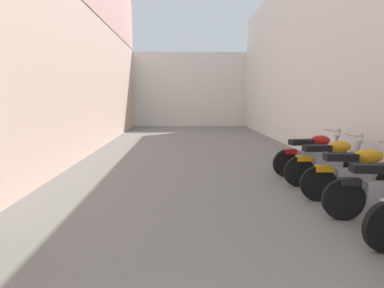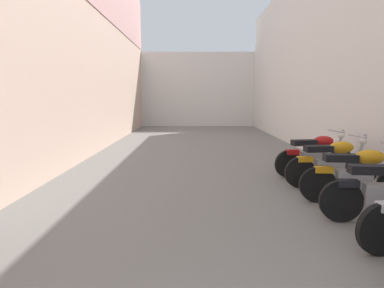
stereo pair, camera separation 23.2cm
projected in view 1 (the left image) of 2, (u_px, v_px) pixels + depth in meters
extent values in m
plane|color=slate|center=(203.00, 169.00, 8.35)|extent=(36.63, 36.63, 0.00)
cube|color=beige|center=(75.00, 17.00, 9.66)|extent=(0.40, 20.63, 7.97)
cube|color=silver|center=(319.00, 52.00, 10.03)|extent=(0.40, 20.63, 6.11)
cube|color=silver|center=(189.00, 90.00, 21.23)|extent=(9.66, 2.00, 4.35)
cylinder|color=black|center=(343.00, 200.00, 4.88)|extent=(0.60, 0.13, 0.60)
cube|color=black|center=(370.00, 168.00, 4.80)|extent=(0.54, 0.27, 0.12)
cube|color=black|center=(350.00, 182.00, 4.84)|extent=(0.29, 0.16, 0.10)
cylinder|color=black|center=(318.00, 184.00, 5.77)|extent=(0.60, 0.12, 0.60)
cube|color=#9E9EA3|center=(353.00, 177.00, 5.73)|extent=(0.57, 0.24, 0.28)
ellipsoid|color=orange|center=(369.00, 156.00, 5.67)|extent=(0.50, 0.29, 0.24)
cube|color=black|center=(340.00, 157.00, 5.69)|extent=(0.53, 0.26, 0.12)
cube|color=orange|center=(324.00, 169.00, 5.73)|extent=(0.29, 0.16, 0.10)
cylinder|color=black|center=(359.00, 170.00, 6.84)|extent=(0.60, 0.13, 0.60)
cylinder|color=black|center=(299.00, 172.00, 6.70)|extent=(0.60, 0.13, 0.60)
cube|color=#9E9EA3|center=(327.00, 165.00, 6.75)|extent=(0.57, 0.25, 0.28)
ellipsoid|color=orange|center=(339.00, 147.00, 6.73)|extent=(0.50, 0.30, 0.24)
cube|color=black|center=(317.00, 148.00, 6.68)|extent=(0.54, 0.26, 0.12)
cylinder|color=#9E9EA3|center=(357.00, 153.00, 6.79)|extent=(0.25, 0.08, 0.77)
cylinder|color=#9E9EA3|center=(354.00, 135.00, 6.73)|extent=(0.08, 0.58, 0.04)
sphere|color=silver|center=(360.00, 140.00, 6.76)|extent=(0.14, 0.14, 0.14)
cube|color=orange|center=(303.00, 158.00, 6.67)|extent=(0.29, 0.16, 0.10)
cylinder|color=black|center=(337.00, 161.00, 7.79)|extent=(0.60, 0.18, 0.60)
cylinder|color=black|center=(286.00, 163.00, 7.54)|extent=(0.60, 0.18, 0.60)
cube|color=#9E9EA3|center=(310.00, 157.00, 7.64)|extent=(0.59, 0.29, 0.28)
ellipsoid|color=#AD1414|center=(320.00, 141.00, 7.64)|extent=(0.52, 0.34, 0.24)
cube|color=black|center=(301.00, 142.00, 7.54)|extent=(0.55, 0.31, 0.12)
cylinder|color=#9E9EA3|center=(335.00, 146.00, 7.73)|extent=(0.25, 0.10, 0.77)
cylinder|color=#9E9EA3|center=(333.00, 131.00, 7.67)|extent=(0.14, 0.58, 0.04)
sphere|color=silver|center=(337.00, 135.00, 7.71)|extent=(0.14, 0.14, 0.14)
cube|color=#AD1414|center=(290.00, 151.00, 7.52)|extent=(0.30, 0.19, 0.10)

